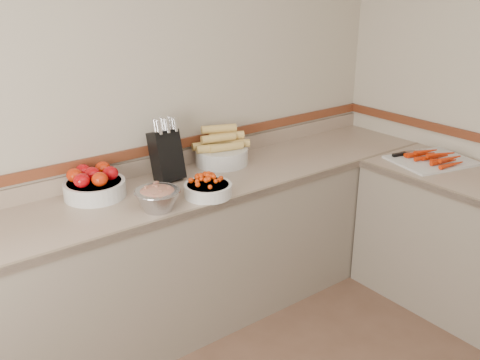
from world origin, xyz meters
TOP-DOWN VIEW (x-y plane):
  - back_wall at (0.00, 2.00)m, footprint 4.00×0.00m
  - counter_back at (0.00, 1.68)m, footprint 4.00×0.65m
  - knife_block at (0.17, 1.84)m, footprint 0.16×0.20m
  - tomato_bowl at (-0.29, 1.85)m, footprint 0.34×0.34m
  - cherry_tomato_bowl at (0.22, 1.47)m, footprint 0.27×0.27m
  - corn_bowl at (0.59, 1.87)m, footprint 0.38×0.34m
  - rhubarb_bowl at (-0.10, 1.47)m, footprint 0.24×0.24m
  - cutting_board at (1.72, 1.05)m, footprint 0.58×0.50m

SIDE VIEW (x-z plane):
  - counter_back at x=0.00m, z-range -0.09..0.99m
  - cutting_board at x=1.72m, z-range 0.88..0.96m
  - cherry_tomato_bowl at x=0.22m, z-range 0.88..1.02m
  - rhubarb_bowl at x=-0.10m, z-range 0.90..1.04m
  - tomato_bowl at x=-0.29m, z-range 0.89..1.06m
  - corn_bowl at x=0.59m, z-range 0.86..1.11m
  - knife_block at x=0.17m, z-range 0.86..1.25m
  - back_wall at x=0.00m, z-range -0.70..3.30m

